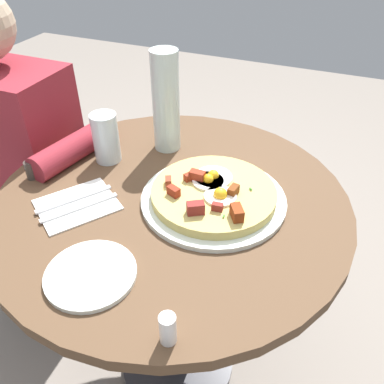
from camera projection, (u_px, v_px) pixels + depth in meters
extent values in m
plane|color=gray|center=(178.00, 362.00, 1.39)|extent=(6.00, 6.00, 0.00)
cylinder|color=brown|center=(171.00, 201.00, 0.95)|extent=(0.84, 0.84, 0.03)
cylinder|color=#333338|center=(175.00, 299.00, 1.18)|extent=(0.10, 0.10, 0.71)
cylinder|color=#333338|center=(178.00, 360.00, 1.39)|extent=(0.38, 0.38, 0.02)
cube|color=#2D2D33|center=(47.00, 250.00, 1.51)|extent=(0.32, 0.28, 0.45)
cube|color=maroon|center=(14.00, 144.00, 1.23)|extent=(0.38, 0.22, 0.48)
cylinder|color=maroon|center=(74.00, 148.00, 1.06)|extent=(0.12, 0.27, 0.07)
cylinder|color=silver|center=(213.00, 199.00, 0.92)|extent=(0.34, 0.34, 0.01)
cylinder|color=tan|center=(214.00, 193.00, 0.91)|extent=(0.29, 0.29, 0.02)
cylinder|color=white|center=(213.00, 177.00, 0.94)|extent=(0.09, 0.09, 0.01)
sphere|color=yellow|center=(213.00, 175.00, 0.94)|extent=(0.03, 0.03, 0.03)
cylinder|color=white|center=(208.00, 181.00, 0.93)|extent=(0.07, 0.07, 0.01)
sphere|color=yellow|center=(208.00, 179.00, 0.92)|extent=(0.03, 0.03, 0.03)
cylinder|color=white|center=(221.00, 195.00, 0.89)|extent=(0.07, 0.07, 0.01)
sphere|color=yellow|center=(221.00, 193.00, 0.88)|extent=(0.03, 0.03, 0.03)
cube|color=brown|center=(233.00, 191.00, 0.89)|extent=(0.02, 0.03, 0.02)
cube|color=maroon|center=(197.00, 176.00, 0.93)|extent=(0.04, 0.02, 0.03)
cube|color=maroon|center=(174.00, 191.00, 0.89)|extent=(0.03, 0.03, 0.02)
cube|color=maroon|center=(217.00, 207.00, 0.85)|extent=(0.03, 0.02, 0.02)
cube|color=maroon|center=(237.00, 213.00, 0.82)|extent=(0.04, 0.04, 0.03)
cube|color=maroon|center=(196.00, 208.00, 0.83)|extent=(0.04, 0.04, 0.03)
cube|color=maroon|center=(189.00, 177.00, 0.93)|extent=(0.02, 0.03, 0.02)
cube|color=brown|center=(168.00, 181.00, 0.92)|extent=(0.02, 0.03, 0.02)
cube|color=#387F2D|center=(251.00, 189.00, 0.90)|extent=(0.01, 0.01, 0.00)
cube|color=#387F2D|center=(238.00, 185.00, 0.91)|extent=(0.01, 0.00, 0.00)
cube|color=#387F2D|center=(224.00, 216.00, 0.83)|extent=(0.00, 0.01, 0.00)
cylinder|color=silver|center=(91.00, 274.00, 0.75)|extent=(0.17, 0.17, 0.01)
cube|color=white|center=(77.00, 205.00, 0.91)|extent=(0.21, 0.22, 0.00)
cube|color=silver|center=(74.00, 199.00, 0.92)|extent=(0.11, 0.15, 0.00)
cube|color=silver|center=(80.00, 207.00, 0.90)|extent=(0.11, 0.15, 0.00)
cylinder|color=silver|center=(106.00, 138.00, 1.03)|extent=(0.07, 0.07, 0.13)
cylinder|color=silver|center=(166.00, 102.00, 1.04)|extent=(0.07, 0.07, 0.27)
cylinder|color=white|center=(168.00, 329.00, 0.63)|extent=(0.03, 0.03, 0.06)
cylinder|color=#3F3833|center=(31.00, 170.00, 0.99)|extent=(0.03, 0.03, 0.05)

